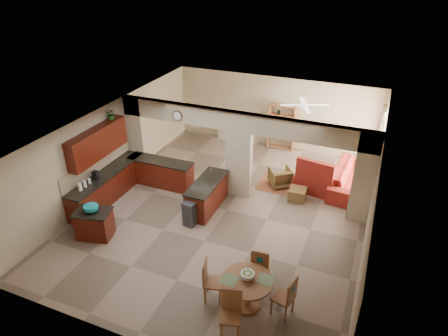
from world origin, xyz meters
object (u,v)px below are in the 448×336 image
at_px(armchair, 280,177).
at_px(sofa, 351,178).
at_px(dining_table, 247,289).
at_px(kitchen_island, 94,224).

bearing_deg(armchair, sofa, 162.39).
distance_m(dining_table, sofa, 6.20).
distance_m(kitchen_island, sofa, 8.10).
relative_size(kitchen_island, sofa, 0.41).
height_order(kitchen_island, sofa, kitchen_island).
bearing_deg(kitchen_island, armchair, 34.80).
distance_m(sofa, armchair, 2.31).
bearing_deg(dining_table, armchair, 97.48).
relative_size(dining_table, sofa, 0.42).
bearing_deg(kitchen_island, dining_table, -23.38).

